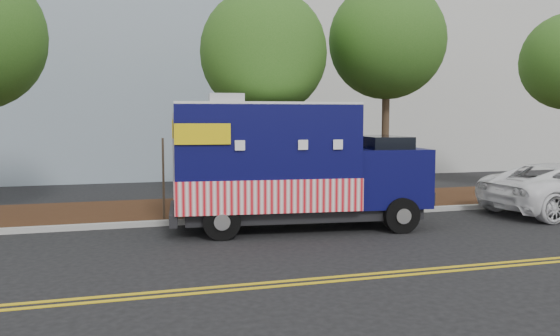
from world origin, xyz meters
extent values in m
plane|color=black|center=(0.00, 0.00, 0.00)|extent=(120.00, 120.00, 0.00)
cube|color=#9E9E99|center=(0.00, 1.40, 0.07)|extent=(120.00, 0.18, 0.15)
cube|color=#31190D|center=(0.00, 3.50, 0.07)|extent=(120.00, 4.00, 0.15)
cube|color=gold|center=(0.00, -4.45, 0.01)|extent=(120.00, 0.10, 0.01)
cube|color=gold|center=(0.00, -4.70, 0.01)|extent=(120.00, 0.10, 0.01)
cylinder|color=#38281C|center=(1.36, 3.12, 1.99)|extent=(0.26, 0.26, 3.99)
sphere|color=#2A5A19|center=(1.36, 3.12, 4.99)|extent=(3.99, 3.99, 3.99)
cylinder|color=#38281C|center=(5.85, 3.59, 2.30)|extent=(0.26, 0.26, 4.59)
sphere|color=#2A5A19|center=(5.85, 3.59, 5.59)|extent=(4.01, 4.01, 4.01)
cube|color=#473828|center=(-1.88, 1.67, 1.20)|extent=(0.06, 0.06, 2.40)
cube|color=black|center=(1.62, 0.12, 0.46)|extent=(6.32, 2.69, 0.31)
cube|color=#090940|center=(0.63, 0.22, 1.97)|extent=(4.84, 2.97, 2.63)
cube|color=red|center=(0.63, 0.22, 1.04)|extent=(4.89, 3.04, 0.82)
cube|color=white|center=(0.63, 0.22, 3.31)|extent=(4.84, 2.97, 0.07)
cube|color=#B7B7BA|center=(-0.35, 0.32, 3.45)|extent=(0.96, 0.96, 0.24)
cube|color=#090940|center=(3.91, -0.11, 1.37)|extent=(2.20, 2.54, 1.54)
cube|color=black|center=(3.85, -0.10, 2.11)|extent=(1.31, 2.24, 0.71)
cube|color=black|center=(4.91, -0.21, 0.86)|extent=(0.31, 2.19, 0.33)
cube|color=black|center=(-1.71, 0.46, 0.49)|extent=(0.45, 2.47, 0.31)
cube|color=#B7B7BA|center=(-1.68, 0.46, 2.03)|extent=(0.24, 1.97, 2.08)
cube|color=#B7B7BA|center=(1.09, 1.49, 2.03)|extent=(1.97, 0.24, 1.21)
cube|color=yellow|center=(-1.13, -0.91, 2.58)|extent=(1.31, 0.15, 0.49)
cube|color=yellow|center=(-0.87, 1.69, 2.58)|extent=(1.31, 0.15, 0.49)
cylinder|color=black|center=(3.90, -1.23, 0.46)|extent=(0.95, 0.40, 0.92)
cylinder|color=black|center=(4.13, 0.99, 0.46)|extent=(0.95, 0.40, 0.92)
cylinder|color=black|center=(-0.68, -0.77, 0.46)|extent=(0.95, 0.40, 0.92)
cylinder|color=black|center=(-0.45, 1.46, 0.46)|extent=(0.95, 0.40, 0.92)
camera|label=1|loc=(-2.89, -13.69, 2.95)|focal=35.00mm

